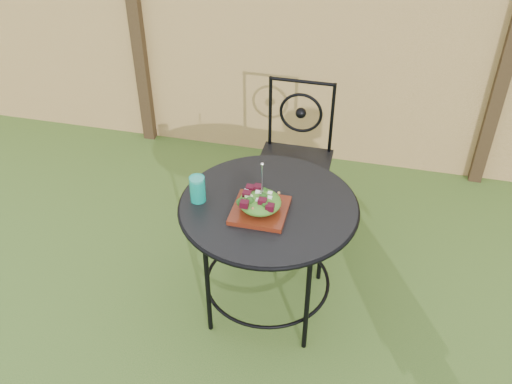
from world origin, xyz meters
TOP-DOWN VIEW (x-y plane):
  - fence at (-0.00, 2.19)m, footprint 8.00×0.12m
  - patio_table at (0.05, 0.59)m, footprint 0.92×0.92m
  - patio_chair at (0.04, 1.40)m, footprint 0.46×0.46m
  - salad_plate at (0.02, 0.51)m, footprint 0.27×0.27m
  - salad at (0.02, 0.51)m, footprint 0.21×0.21m
  - fork at (0.03, 0.51)m, footprint 0.01×0.01m
  - drinking_glass at (-0.31, 0.53)m, footprint 0.08×0.08m

SIDE VIEW (x-z plane):
  - patio_chair at x=0.04m, z-range 0.03..0.98m
  - patio_table at x=0.05m, z-range 0.22..0.95m
  - salad_plate at x=0.02m, z-range 0.72..0.75m
  - salad at x=0.02m, z-range 0.75..0.83m
  - drinking_glass at x=-0.31m, z-range 0.72..0.86m
  - fork at x=0.03m, z-range 0.83..1.01m
  - fence at x=0.00m, z-range 0.00..1.90m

